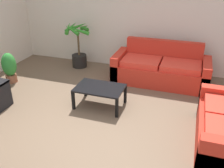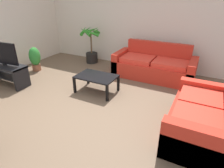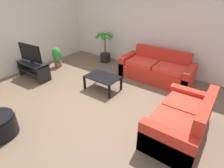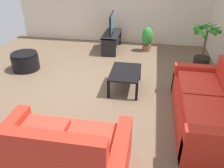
# 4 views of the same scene
# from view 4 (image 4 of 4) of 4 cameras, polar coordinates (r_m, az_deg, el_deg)

# --- Properties ---
(ground_plane) EXTENTS (6.60, 6.60, 0.00)m
(ground_plane) POSITION_cam_4_polar(r_m,az_deg,el_deg) (5.08, -6.09, -0.12)
(ground_plane) COLOR brown
(couch_main) EXTENTS (2.12, 0.90, 0.90)m
(couch_main) POSITION_cam_4_polar(r_m,az_deg,el_deg) (4.08, 22.41, -5.49)
(couch_main) COLOR red
(couch_main) RESTS_ON ground
(couch_loveseat) EXTENTS (0.90, 1.64, 0.90)m
(couch_loveseat) POSITION_cam_4_polar(r_m,az_deg,el_deg) (3.09, -11.97, -16.41)
(couch_loveseat) COLOR red
(couch_loveseat) RESTS_ON ground
(tv_stand) EXTENTS (1.10, 0.45, 0.52)m
(tv_stand) POSITION_cam_4_polar(r_m,az_deg,el_deg) (6.87, -0.04, 11.06)
(tv_stand) COLOR black
(tv_stand) RESTS_ON ground
(tv) EXTENTS (0.92, 0.10, 0.56)m
(tv) POSITION_cam_4_polar(r_m,az_deg,el_deg) (6.74, -0.02, 14.91)
(tv) COLOR black
(tv) RESTS_ON tv_stand
(coffee_table) EXTENTS (0.90, 0.60, 0.40)m
(coffee_table) POSITION_cam_4_polar(r_m,az_deg,el_deg) (4.76, 3.33, 2.60)
(coffee_table) COLOR black
(coffee_table) RESTS_ON ground
(potted_palm) EXTENTS (0.72, 0.72, 1.17)m
(potted_palm) POSITION_cam_4_polar(r_m,az_deg,el_deg) (5.95, 21.66, 7.81)
(potted_palm) COLOR black
(potted_palm) RESTS_ON ground
(potted_plant_small) EXTENTS (0.32, 0.32, 0.70)m
(potted_plant_small) POSITION_cam_4_polar(r_m,az_deg,el_deg) (6.89, 8.72, 11.11)
(potted_plant_small) COLOR brown
(potted_plant_small) RESTS_ON ground
(ottoman) EXTENTS (0.65, 0.65, 0.42)m
(ottoman) POSITION_cam_4_polar(r_m,az_deg,el_deg) (6.06, -20.68, 5.28)
(ottoman) COLOR black
(ottoman) RESTS_ON ground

